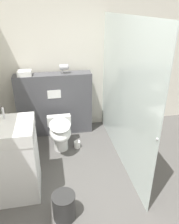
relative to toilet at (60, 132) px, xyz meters
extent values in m
cube|color=silver|center=(0.44, 0.82, 0.92)|extent=(8.00, 0.06, 2.50)
cube|color=#4C4C51|center=(-0.04, 0.59, 0.22)|extent=(1.28, 0.26, 1.10)
cube|color=white|center=(-0.04, 0.46, 0.46)|extent=(0.22, 0.01, 0.14)
cube|color=silver|center=(0.87, -0.29, 0.68)|extent=(0.01, 2.16, 2.01)
sphere|color=#B2B2B7|center=(0.87, -1.34, 0.64)|extent=(0.04, 0.04, 0.04)
cylinder|color=white|center=(0.00, 0.03, -0.16)|extent=(0.23, 0.23, 0.35)
ellipsoid|color=white|center=(0.00, -0.05, 0.04)|extent=(0.33, 0.50, 0.23)
ellipsoid|color=white|center=(0.00, -0.05, 0.17)|extent=(0.32, 0.49, 0.02)
cube|color=white|center=(0.00, 0.23, 0.09)|extent=(0.38, 0.11, 0.16)
cube|color=white|center=(-0.64, -0.76, 0.07)|extent=(0.64, 0.55, 0.80)
cube|color=white|center=(-0.64, -0.76, 0.55)|extent=(0.65, 0.56, 0.15)
cylinder|color=silver|center=(-0.64, -0.61, 0.69)|extent=(0.02, 0.02, 0.14)
cylinder|color=#B7B7BC|center=(0.15, 0.58, 0.87)|extent=(0.14, 0.09, 0.09)
cone|color=#B7B7BC|center=(0.23, 0.58, 0.87)|extent=(0.03, 0.08, 0.08)
cylinder|color=#B7B7BC|center=(0.12, 0.58, 0.82)|extent=(0.03, 0.03, 0.10)
cube|color=white|center=(-0.48, 0.58, 0.81)|extent=(0.22, 0.18, 0.08)
cylinder|color=white|center=(0.26, 0.02, -0.27)|extent=(0.10, 0.10, 0.11)
cylinder|color=#2D2D2D|center=(-0.05, -1.26, -0.18)|extent=(0.25, 0.25, 0.30)
cylinder|color=#2D2D2D|center=(-0.05, -1.26, -0.02)|extent=(0.26, 0.26, 0.01)
camera|label=1|loc=(-0.09, -2.94, 1.79)|focal=35.00mm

